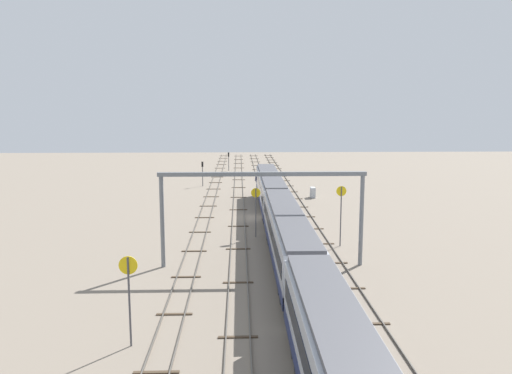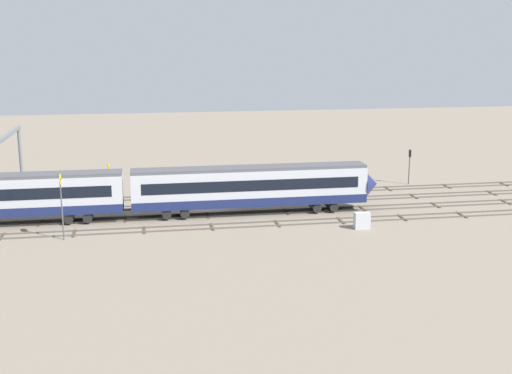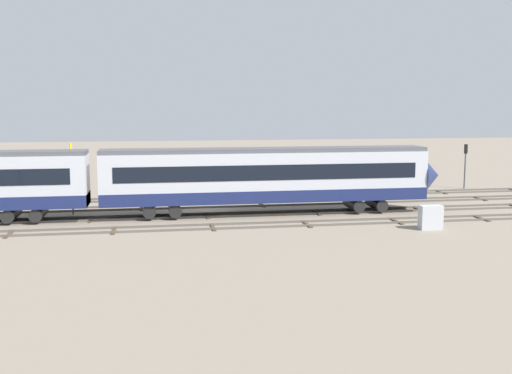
% 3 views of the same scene
% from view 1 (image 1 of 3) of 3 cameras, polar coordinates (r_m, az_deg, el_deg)
% --- Properties ---
extents(ground_plane, '(189.16, 189.16, 0.00)m').
position_cam_1_polar(ground_plane, '(63.81, -0.07, -3.45)').
color(ground_plane, gray).
extents(track_near_foreground, '(173.16, 2.40, 0.16)m').
position_cam_1_polar(track_near_foreground, '(64.31, 5.62, -3.33)').
color(track_near_foreground, '#59544C').
rests_on(track_near_foreground, ground).
extents(track_with_train, '(173.16, 2.40, 0.16)m').
position_cam_1_polar(track_with_train, '(63.90, 1.83, -3.37)').
color(track_with_train, '#59544C').
rests_on(track_with_train, ground).
extents(track_middle, '(173.16, 2.40, 0.16)m').
position_cam_1_polar(track_middle, '(63.77, -1.98, -3.40)').
color(track_middle, '#59544C').
rests_on(track_middle, ground).
extents(track_second_far, '(173.16, 2.40, 0.16)m').
position_cam_1_polar(track_second_far, '(63.92, -5.80, -3.41)').
color(track_second_far, '#59544C').
rests_on(track_second_far, ground).
extents(train, '(100.00, 3.24, 4.80)m').
position_cam_1_polar(train, '(32.33, 5.63, -11.01)').
color(train, '#B7BCC6').
rests_on(train, ground).
extents(overhead_gantry, '(0.40, 17.79, 8.26)m').
position_cam_1_polar(overhead_gantry, '(43.27, 0.73, -0.98)').
color(overhead_gantry, slate).
rests_on(overhead_gantry, ground).
extents(speed_sign_near_foreground, '(0.14, 1.00, 5.29)m').
position_cam_1_polar(speed_sign_near_foreground, '(53.53, -0.02, -2.03)').
color(speed_sign_near_foreground, '#4C4C51').
rests_on(speed_sign_near_foreground, ground).
extents(speed_sign_mid_trackside, '(0.14, 0.99, 6.04)m').
position_cam_1_polar(speed_sign_mid_trackside, '(50.73, 9.54, -2.26)').
color(speed_sign_mid_trackside, '#4C4C51').
rests_on(speed_sign_mid_trackside, ground).
extents(speed_sign_far_trackside, '(0.14, 1.07, 5.37)m').
position_cam_1_polar(speed_sign_far_trackside, '(30.22, -14.11, -10.79)').
color(speed_sign_far_trackside, '#4C4C51').
rests_on(speed_sign_far_trackside, ground).
extents(signal_light_trackside_approach, '(0.31, 0.32, 4.34)m').
position_cam_1_polar(signal_light_trackside_approach, '(89.27, -6.04, 1.90)').
color(signal_light_trackside_approach, '#4C4C51').
rests_on(signal_light_trackside_approach, ground).
extents(signal_light_trackside_departure, '(0.31, 0.32, 4.02)m').
position_cam_1_polar(signal_light_trackside_departure, '(110.93, -3.10, 3.20)').
color(signal_light_trackside_departure, '#4C4C51').
rests_on(signal_light_trackside_departure, ground).
extents(relay_cabinet, '(1.50, 0.69, 1.59)m').
position_cam_1_polar(relay_cabinet, '(78.20, 6.40, -0.62)').
color(relay_cabinet, '#B2B7BC').
rests_on(relay_cabinet, ground).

